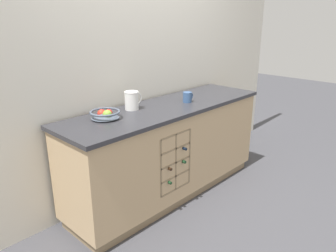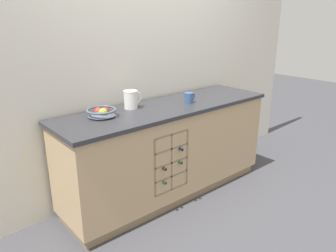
{
  "view_description": "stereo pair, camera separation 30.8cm",
  "coord_description": "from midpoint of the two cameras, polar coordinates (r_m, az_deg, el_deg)",
  "views": [
    {
      "loc": [
        -2.12,
        -2.01,
        1.71
      ],
      "look_at": [
        0.0,
        0.0,
        0.71
      ],
      "focal_mm": 35.0,
      "sensor_mm": 36.0,
      "label": 1
    },
    {
      "loc": [
        -1.89,
        -2.22,
        1.71
      ],
      "look_at": [
        0.0,
        0.0,
        0.71
      ],
      "focal_mm": 35.0,
      "sensor_mm": 36.0,
      "label": 2
    }
  ],
  "objects": [
    {
      "name": "back_wall",
      "position": [
        3.22,
        -7.52,
        10.99
      ],
      "size": [
        4.52,
        0.06,
        2.55
      ],
      "primitive_type": "cube",
      "color": "silver",
      "rests_on": "ground_plane"
    },
    {
      "name": "fruit_bowl",
      "position": [
        2.7,
        -14.12,
        2.03
      ],
      "size": [
        0.25,
        0.25,
        0.08
      ],
      "color": "#4C5666",
      "rests_on": "kitchen_island"
    },
    {
      "name": "kitchen_island",
      "position": [
        3.17,
        -2.79,
        -4.3
      ],
      "size": [
        2.16,
        0.63,
        0.91
      ],
      "color": "#8B7354",
      "rests_on": "ground_plane"
    },
    {
      "name": "white_pitcher",
      "position": [
        2.91,
        -9.35,
        4.45
      ],
      "size": [
        0.18,
        0.13,
        0.16
      ],
      "color": "white",
      "rests_on": "kitchen_island"
    },
    {
      "name": "ground_plane",
      "position": [
        3.38,
        -2.66,
        -11.48
      ],
      "size": [
        14.0,
        14.0,
        0.0
      ],
      "primitive_type": "plane",
      "color": "#424247"
    },
    {
      "name": "ceramic_mug",
      "position": [
        3.13,
        0.61,
        5.02
      ],
      "size": [
        0.12,
        0.08,
        0.1
      ],
      "color": "#385684",
      "rests_on": "kitchen_island"
    }
  ]
}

